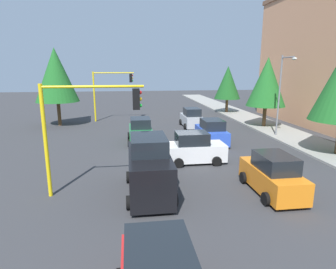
{
  "coord_description": "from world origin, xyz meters",
  "views": [
    {
      "loc": [
        19.22,
        -3.72,
        5.87
      ],
      "look_at": [
        -0.93,
        -0.92,
        1.2
      ],
      "focal_mm": 30.59,
      "sensor_mm": 36.0,
      "label": 1
    }
  ],
  "objects": [
    {
      "name": "car_blue",
      "position": [
        -2.49,
        2.83,
        0.9
      ],
      "size": [
        4.12,
        2.09,
        1.98
      ],
      "color": "blue",
      "rests_on": "ground"
    },
    {
      "name": "ground_plane",
      "position": [
        0.0,
        0.0,
        0.0
      ],
      "size": [
        120.0,
        120.0,
        0.0
      ],
      "primitive_type": "plane",
      "color": "#353538"
    },
    {
      "name": "sidewalk_kerb",
      "position": [
        -5.0,
        10.5,
        0.07
      ],
      "size": [
        80.0,
        4.0,
        0.15
      ],
      "primitive_type": "cube",
      "color": "gray",
      "rests_on": "ground"
    },
    {
      "name": "car_white",
      "position": [
        2.0,
        0.35,
        0.9
      ],
      "size": [
        2.1,
        3.85,
        1.98
      ],
      "color": "white",
      "rests_on": "ground"
    },
    {
      "name": "car_green",
      "position": [
        -3.63,
        -2.81,
        0.9
      ],
      "size": [
        4.11,
        2.11,
        1.98
      ],
      "color": "#1E7238",
      "rests_on": "ground"
    },
    {
      "name": "traffic_signal_near_right",
      "position": [
        6.0,
        -5.63,
        3.74
      ],
      "size": [
        0.36,
        4.59,
        5.25
      ],
      "color": "yellow",
      "rests_on": "ground"
    },
    {
      "name": "tree_roadside_mid",
      "position": [
        -8.0,
        10.0,
        4.61
      ],
      "size": [
        3.86,
        3.86,
        7.03
      ],
      "color": "brown",
      "rests_on": "ground"
    },
    {
      "name": "lane_arrow_near",
      "position": [
        11.51,
        -3.0,
        0.01
      ],
      "size": [
        2.4,
        1.1,
        1.1
      ],
      "color": "silver",
      "rests_on": "ground"
    },
    {
      "name": "tree_roadside_far",
      "position": [
        -18.0,
        9.5,
        4.09
      ],
      "size": [
        3.45,
        3.45,
        6.26
      ],
      "color": "brown",
      "rests_on": "ground"
    },
    {
      "name": "traffic_signal_far_right",
      "position": [
        -14.0,
        -5.68,
        3.96
      ],
      "size": [
        0.36,
        4.59,
        5.59
      ],
      "color": "yellow",
      "rests_on": "ground"
    },
    {
      "name": "delivery_van_black",
      "position": [
        6.32,
        -2.83,
        1.28
      ],
      "size": [
        4.8,
        2.22,
        2.77
      ],
      "color": "black",
      "rests_on": "ground"
    },
    {
      "name": "street_lamp_curbside",
      "position": [
        -3.61,
        9.2,
        4.35
      ],
      "size": [
        2.15,
        0.28,
        7.0
      ],
      "color": "slate",
      "rests_on": "ground"
    },
    {
      "name": "tree_opposite_side",
      "position": [
        -12.0,
        -11.0,
        5.26
      ],
      "size": [
        4.38,
        4.38,
        8.01
      ],
      "color": "brown",
      "rests_on": "ground"
    },
    {
      "name": "car_silver",
      "position": [
        -9.28,
        2.69,
        0.9
      ],
      "size": [
        3.98,
        2.03,
        1.98
      ],
      "color": "#B2B5BA",
      "rests_on": "ground"
    },
    {
      "name": "car_orange",
      "position": [
        7.1,
        3.03,
        0.9
      ],
      "size": [
        4.1,
        1.97,
        1.98
      ],
      "color": "orange",
      "rests_on": "ground"
    }
  ]
}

